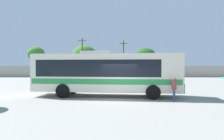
# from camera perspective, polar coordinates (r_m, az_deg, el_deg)

# --- Properties ---
(ground_plane) EXTENTS (300.00, 300.00, 0.00)m
(ground_plane) POSITION_cam_1_polar(r_m,az_deg,el_deg) (24.31, 1.32, -4.44)
(ground_plane) COLOR gray
(perimeter_wall) EXTENTS (80.00, 0.30, 2.38)m
(perimeter_wall) POSITION_cam_1_polar(r_m,az_deg,el_deg) (42.90, 0.82, -0.42)
(perimeter_wall) COLOR #9E998C
(perimeter_wall) RESTS_ON ground_plane
(coach_bus_cream_green) EXTENTS (11.46, 3.77, 3.52)m
(coach_bus_cream_green) POSITION_cam_1_polar(r_m,az_deg,el_deg) (15.89, -1.83, -0.62)
(coach_bus_cream_green) COLOR silver
(coach_bus_cream_green) RESTS_ON ground_plane
(attendant_by_bus_door) EXTENTS (0.39, 0.39, 1.61)m
(attendant_by_bus_door) POSITION_cam_1_polar(r_m,az_deg,el_deg) (14.31, 17.18, -4.76)
(attendant_by_bus_door) COLOR #33476B
(attendant_by_bus_door) RESTS_ON ground_plane
(parked_car_leftmost_white) EXTENTS (4.31, 2.04, 1.50)m
(parked_car_leftmost_white) POSITION_cam_1_polar(r_m,az_deg,el_deg) (40.86, -11.83, -1.08)
(parked_car_leftmost_white) COLOR silver
(parked_car_leftmost_white) RESTS_ON ground_plane
(parked_car_second_red) EXTENTS (4.37, 2.00, 1.42)m
(parked_car_second_red) POSITION_cam_1_polar(r_m,az_deg,el_deg) (39.37, -4.71, -1.19)
(parked_car_second_red) COLOR red
(parked_car_second_red) RESTS_ON ground_plane
(parked_car_third_red) EXTENTS (4.34, 1.99, 1.52)m
(parked_car_third_red) POSITION_cam_1_polar(r_m,az_deg,el_deg) (39.21, 6.11, -1.14)
(parked_car_third_red) COLOR red
(parked_car_third_red) RESTS_ON ground_plane
(parked_car_rightmost_white) EXTENTS (4.14, 2.15, 1.46)m
(parked_car_rightmost_white) POSITION_cam_1_polar(r_m,az_deg,el_deg) (40.56, 14.18, -1.14)
(parked_car_rightmost_white) COLOR silver
(parked_car_rightmost_white) RESTS_ON ground_plane
(utility_pole_near) EXTENTS (1.79, 0.48, 7.90)m
(utility_pole_near) POSITION_cam_1_polar(r_m,az_deg,el_deg) (44.74, 3.41, 3.41)
(utility_pole_near) COLOR #4C3823
(utility_pole_near) RESTS_ON ground_plane
(utility_pole_far) EXTENTS (1.80, 0.41, 8.64)m
(utility_pole_far) POSITION_cam_1_polar(r_m,az_deg,el_deg) (46.30, -8.15, 3.79)
(utility_pole_far) COLOR #4C3823
(utility_pole_far) RESTS_ON ground_plane
(roadside_tree_left) EXTENTS (3.78, 3.78, 6.72)m
(roadside_tree_left) POSITION_cam_1_polar(r_m,az_deg,el_deg) (49.27, -20.32, 4.24)
(roadside_tree_left) COLOR brown
(roadside_tree_left) RESTS_ON ground_plane
(roadside_tree_midleft) EXTENTS (5.98, 5.98, 7.35)m
(roadside_tree_midleft) POSITION_cam_1_polar(r_m,az_deg,el_deg) (49.83, -7.56, 3.95)
(roadside_tree_midleft) COLOR brown
(roadside_tree_midleft) RESTS_ON ground_plane
(roadside_tree_midright) EXTENTS (3.66, 3.66, 5.30)m
(roadside_tree_midright) POSITION_cam_1_polar(r_m,az_deg,el_deg) (46.14, 7.07, 2.83)
(roadside_tree_midright) COLOR brown
(roadside_tree_midright) RESTS_ON ground_plane
(roadside_tree_right) EXTENTS (5.26, 5.26, 6.63)m
(roadside_tree_right) POSITION_cam_1_polar(r_m,az_deg,el_deg) (48.85, 9.47, 3.50)
(roadside_tree_right) COLOR brown
(roadside_tree_right) RESTS_ON ground_plane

